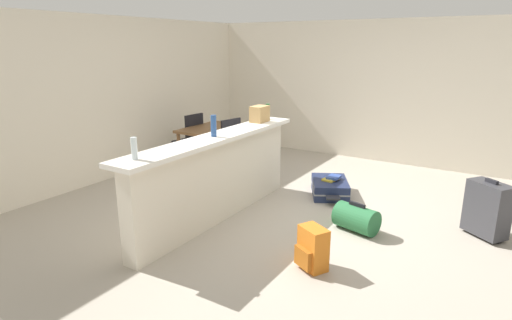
% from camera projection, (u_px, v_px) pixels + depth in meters
% --- Properties ---
extents(ground_plane, '(13.00, 13.00, 0.05)m').
position_uv_depth(ground_plane, '(285.00, 212.00, 5.39)').
color(ground_plane, '#ADA393').
extents(wall_back, '(6.60, 0.10, 2.50)m').
position_uv_depth(wall_back, '(117.00, 98.00, 6.61)').
color(wall_back, silver).
rests_on(wall_back, ground_plane).
extents(wall_right, '(0.10, 6.00, 2.50)m').
position_uv_depth(wall_right, '(350.00, 90.00, 7.69)').
color(wall_right, silver).
rests_on(wall_right, ground_plane).
extents(partition_half_wall, '(2.80, 0.20, 0.99)m').
position_uv_depth(partition_half_wall, '(217.00, 180.00, 5.00)').
color(partition_half_wall, silver).
rests_on(partition_half_wall, ground_plane).
extents(bar_countertop, '(2.96, 0.40, 0.05)m').
position_uv_depth(bar_countertop, '(216.00, 138.00, 4.86)').
color(bar_countertop, white).
rests_on(bar_countertop, partition_half_wall).
extents(bottle_clear, '(0.06, 0.06, 0.21)m').
position_uv_depth(bottle_clear, '(134.00, 148.00, 3.83)').
color(bottle_clear, silver).
rests_on(bottle_clear, bar_countertop).
extents(bottle_blue, '(0.07, 0.07, 0.25)m').
position_uv_depth(bottle_blue, '(214.00, 126.00, 4.79)').
color(bottle_blue, '#284C89').
rests_on(bottle_blue, bar_countertop).
extents(bottle_green, '(0.06, 0.06, 0.22)m').
position_uv_depth(bottle_green, '(268.00, 111.00, 5.90)').
color(bottle_green, '#2D6B38').
rests_on(bottle_green, bar_countertop).
extents(grocery_bag, '(0.26, 0.18, 0.22)m').
position_uv_depth(grocery_bag, '(260.00, 114.00, 5.70)').
color(grocery_bag, tan).
rests_on(grocery_bag, bar_countertop).
extents(dining_table, '(1.10, 0.80, 0.74)m').
position_uv_depth(dining_table, '(214.00, 133.00, 6.91)').
color(dining_table, brown).
rests_on(dining_table, ground_plane).
extents(dining_chair_near_partition, '(0.48, 0.48, 0.93)m').
position_uv_depth(dining_chair_near_partition, '(235.00, 145.00, 6.63)').
color(dining_chair_near_partition, black).
rests_on(dining_chair_near_partition, ground_plane).
extents(dining_chair_far_side, '(0.44, 0.44, 0.93)m').
position_uv_depth(dining_chair_far_side, '(191.00, 137.00, 7.20)').
color(dining_chair_far_side, black).
rests_on(dining_chair_far_side, ground_plane).
extents(suitcase_flat_navy, '(0.89, 0.76, 0.22)m').
position_uv_depth(suitcase_flat_navy, '(330.00, 187.00, 5.90)').
color(suitcase_flat_navy, '#1E284C').
rests_on(suitcase_flat_navy, ground_plane).
extents(suitcase_upright_charcoal, '(0.45, 0.50, 0.67)m').
position_uv_depth(suitcase_upright_charcoal, '(487.00, 209.00, 4.57)').
color(suitcase_upright_charcoal, '#38383D').
rests_on(suitcase_upright_charcoal, ground_plane).
extents(backpack_orange, '(0.32, 0.33, 0.42)m').
position_uv_depth(backpack_orange, '(312.00, 249.00, 3.94)').
color(backpack_orange, orange).
rests_on(backpack_orange, ground_plane).
extents(duffel_bag_green, '(0.41, 0.54, 0.34)m').
position_uv_depth(duffel_bag_green, '(356.00, 218.00, 4.76)').
color(duffel_bag_green, '#286B3D').
rests_on(duffel_bag_green, ground_plane).
extents(book_stack, '(0.27, 0.21, 0.06)m').
position_uv_depth(book_stack, '(332.00, 178.00, 5.88)').
color(book_stack, gold).
rests_on(book_stack, suitcase_flat_navy).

